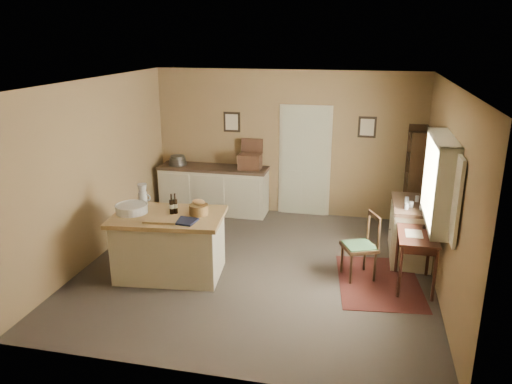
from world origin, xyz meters
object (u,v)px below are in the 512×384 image
Objects in this scene: work_island at (169,243)px; sideboard at (214,188)px; writing_desk at (417,241)px; desk_chair at (359,247)px; right_cabinet at (411,231)px; shelving_unit at (418,182)px.

sideboard is at bearing 87.09° from work_island.
work_island is 3.41m from writing_desk.
work_island is 2.68m from desk_chair.
sideboard is 1.94× the size of right_cabinet.
right_cabinet is 0.59× the size of shelving_unit.
shelving_unit is at bearing 41.40° from desk_chair.
work_island reaches higher than right_cabinet.
sideboard is at bearing 118.03° from desk_chair.
desk_chair is at bearing -114.78° from shelving_unit.
right_cabinet is (3.54, -1.38, -0.02)m from sideboard.
right_cabinet is 1.24m from shelving_unit.
shelving_unit reaches higher than work_island.
shelving_unit reaches higher than desk_chair.
desk_chair is at bearing 4.26° from work_island.
writing_desk is 0.78m from desk_chair.
desk_chair is (2.79, -2.19, -0.02)m from sideboard.
work_island reaches higher than writing_desk.
sideboard is 1.14× the size of shelving_unit.
shelving_unit is at bearing 82.58° from right_cabinet.
sideboard reaches higher than writing_desk.
shelving_unit is (3.53, 2.44, 0.43)m from work_island.
writing_desk is 2.06m from shelving_unit.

